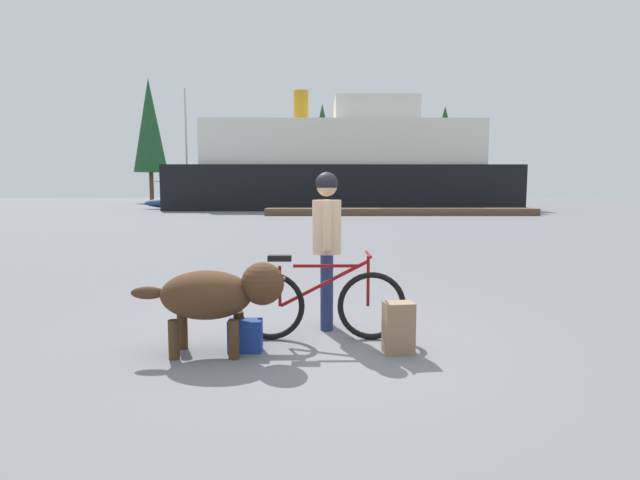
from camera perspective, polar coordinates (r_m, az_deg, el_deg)
ground_plane at (r=5.21m, az=0.88°, el=-11.62°), size 160.00×160.00×0.00m
bicycle at (r=5.22m, az=-0.04°, el=-7.20°), size 1.76×0.44×0.91m
person_cyclist at (r=5.57m, az=0.80°, el=0.63°), size 0.32×0.53×1.75m
dog at (r=4.84m, az=-11.52°, el=-6.06°), size 1.45×0.54×0.88m
backpack at (r=4.90m, az=8.91°, el=-9.82°), size 0.30×0.23×0.49m
handbag_pannier at (r=4.96m, az=-8.49°, el=-10.70°), size 0.32×0.18×0.31m
dock_pier at (r=30.13m, az=9.00°, el=3.22°), size 15.77×2.36×0.40m
ferry_boat at (r=38.38m, az=2.57°, el=8.18°), size 25.13×7.76×8.80m
sailboat_moored at (r=39.45m, az=-14.80°, el=4.18°), size 6.57×1.84×8.97m
pine_tree_far_left at (r=57.50m, az=-18.81°, el=12.21°), size 3.51×3.51×13.15m
pine_tree_center at (r=54.95m, az=0.26°, el=11.55°), size 3.21×3.21×10.55m
pine_tree_far_right at (r=55.23m, az=13.97°, el=11.08°), size 3.71×3.71×10.08m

